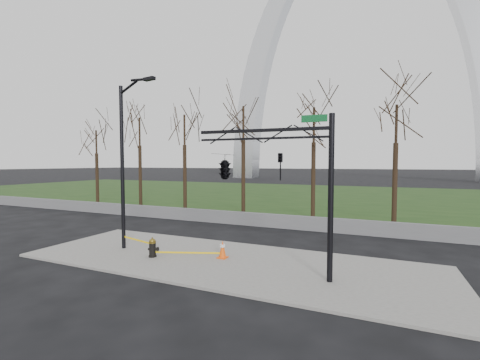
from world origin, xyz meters
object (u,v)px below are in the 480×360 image
at_px(fire_hydrant, 153,248).
at_px(traffic_cone, 223,249).
at_px(traffic_signal_mast, 243,167).
at_px(street_light, 125,155).

relative_size(fire_hydrant, traffic_cone, 1.12).
bearing_deg(fire_hydrant, traffic_signal_mast, -8.81).
bearing_deg(traffic_signal_mast, fire_hydrant, 175.09).
relative_size(fire_hydrant, traffic_signal_mast, 0.15).
bearing_deg(street_light, traffic_signal_mast, 3.10).
xyz_separation_m(street_light, traffic_signal_mast, (6.49, -0.67, -0.55)).
relative_size(street_light, traffic_signal_mast, 1.37).
xyz_separation_m(traffic_cone, traffic_signal_mast, (1.50, -1.19, 3.66)).
relative_size(fire_hydrant, street_light, 0.11).
bearing_deg(traffic_cone, street_light, -174.08).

